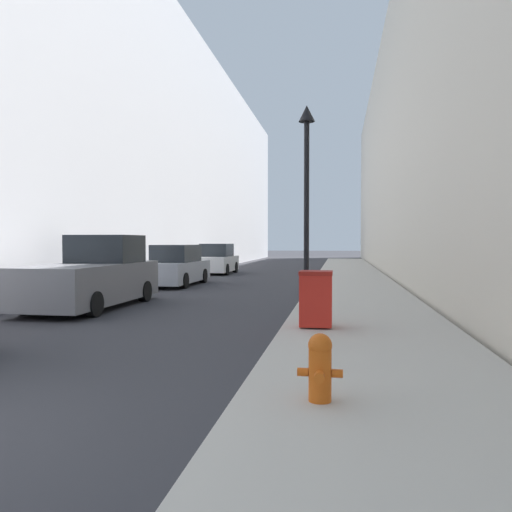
{
  "coord_description": "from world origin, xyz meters",
  "views": [
    {
      "loc": [
        4.56,
        -3.61,
        1.86
      ],
      "look_at": [
        0.92,
        18.08,
        1.23
      ],
      "focal_mm": 35.0,
      "sensor_mm": 36.0,
      "label": 1
    }
  ],
  "objects_px": {
    "lamppost": "(307,183)",
    "parked_sedan_near": "(176,267)",
    "pickup_truck": "(94,277)",
    "fire_hydrant": "(320,366)",
    "parked_sedan_far": "(217,260)",
    "trash_bin": "(316,298)"
  },
  "relations": [
    {
      "from": "lamppost",
      "to": "parked_sedan_far",
      "type": "height_order",
      "value": "lamppost"
    },
    {
      "from": "lamppost",
      "to": "pickup_truck",
      "type": "relative_size",
      "value": 0.98
    },
    {
      "from": "trash_bin",
      "to": "pickup_truck",
      "type": "xyz_separation_m",
      "value": [
        -6.43,
        3.18,
        0.14
      ]
    },
    {
      "from": "pickup_truck",
      "to": "parked_sedan_near",
      "type": "distance_m",
      "value": 7.18
    },
    {
      "from": "fire_hydrant",
      "to": "parked_sedan_far",
      "type": "distance_m",
      "value": 23.82
    },
    {
      "from": "trash_bin",
      "to": "parked_sedan_far",
      "type": "relative_size",
      "value": 0.28
    },
    {
      "from": "pickup_truck",
      "to": "parked_sedan_far",
      "type": "relative_size",
      "value": 1.3
    },
    {
      "from": "lamppost",
      "to": "parked_sedan_far",
      "type": "distance_m",
      "value": 16.92
    },
    {
      "from": "parked_sedan_near",
      "to": "parked_sedan_far",
      "type": "height_order",
      "value": "parked_sedan_far"
    },
    {
      "from": "parked_sedan_far",
      "to": "pickup_truck",
      "type": "bearing_deg",
      "value": -89.5
    },
    {
      "from": "fire_hydrant",
      "to": "parked_sedan_near",
      "type": "xyz_separation_m",
      "value": [
        -6.66,
        15.02,
        0.26
      ]
    },
    {
      "from": "trash_bin",
      "to": "parked_sedan_near",
      "type": "xyz_separation_m",
      "value": [
        -6.4,
        10.36,
        0.06
      ]
    },
    {
      "from": "fire_hydrant",
      "to": "lamppost",
      "type": "distance_m",
      "value": 7.84
    },
    {
      "from": "trash_bin",
      "to": "lamppost",
      "type": "height_order",
      "value": "lamppost"
    },
    {
      "from": "fire_hydrant",
      "to": "pickup_truck",
      "type": "bearing_deg",
      "value": 130.47
    },
    {
      "from": "trash_bin",
      "to": "pickup_truck",
      "type": "bearing_deg",
      "value": 153.71
    },
    {
      "from": "lamppost",
      "to": "parked_sedan_near",
      "type": "distance_m",
      "value": 10.14
    },
    {
      "from": "trash_bin",
      "to": "parked_sedan_near",
      "type": "relative_size",
      "value": 0.24
    },
    {
      "from": "parked_sedan_far",
      "to": "lamppost",
      "type": "bearing_deg",
      "value": -68.24
    },
    {
      "from": "fire_hydrant",
      "to": "parked_sedan_far",
      "type": "height_order",
      "value": "parked_sedan_far"
    },
    {
      "from": "lamppost",
      "to": "parked_sedan_near",
      "type": "relative_size",
      "value": 1.09
    },
    {
      "from": "fire_hydrant",
      "to": "lamppost",
      "type": "relative_size",
      "value": 0.14
    }
  ]
}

